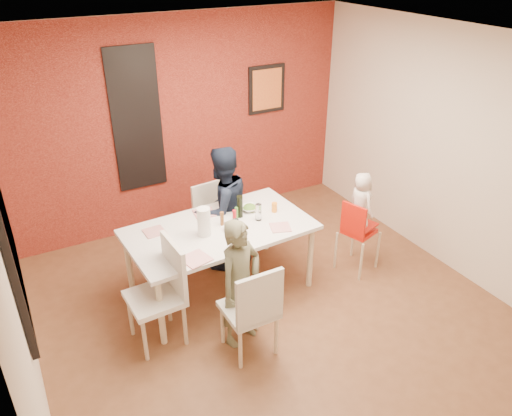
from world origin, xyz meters
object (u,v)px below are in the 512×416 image
child_near (240,283)px  child_far (222,209)px  chair_near (253,308)px  high_chair (357,230)px  chair_far (214,217)px  wine_bottle (240,207)px  paper_towel_roll (204,222)px  chair_left (163,288)px  dining_table (220,233)px  toddler (361,202)px

child_near → child_far: size_ratio=0.88×
chair_near → high_chair: (1.68, 0.64, -0.01)m
chair_far → wine_bottle: bearing=-89.6°
child_far → paper_towel_roll: child_far is taller
chair_left → paper_towel_roll: (0.58, 0.36, 0.36)m
child_near → child_far: (0.39, 1.22, 0.09)m
child_far → child_near: bearing=58.2°
dining_table → toddler: size_ratio=2.80×
paper_towel_roll → child_far: bearing=49.3°
dining_table → paper_towel_roll: paper_towel_roll is taller
high_chair → paper_towel_roll: size_ratio=2.96×
chair_far → chair_left: 1.49m
chair_far → child_far: bearing=-93.7°
chair_left → high_chair: size_ratio=1.17×
chair_left → wine_bottle: (1.06, 0.52, 0.33)m
high_chair → wine_bottle: wine_bottle is taller
child_near → toddler: (1.70, 0.41, 0.23)m
chair_near → dining_table: bearing=-98.8°
chair_left → paper_towel_roll: size_ratio=3.45×
dining_table → wine_bottle: (0.29, 0.11, 0.19)m
dining_table → chair_near: (-0.15, -1.03, -0.18)m
toddler → paper_towel_roll: (-1.73, 0.32, 0.07)m
chair_far → child_far: size_ratio=0.62×
paper_towel_roll → chair_left: bearing=-148.4°
wine_bottle → chair_left: bearing=-153.9°
chair_far → high_chair: (1.29, -1.07, 0.02)m
chair_left → toddler: (2.32, 0.04, 0.29)m
chair_far → chair_left: (-1.00, -1.10, 0.07)m
chair_near → wine_bottle: wine_bottle is taller
chair_far → wine_bottle: (0.06, -0.58, 0.40)m
paper_towel_roll → wine_bottle: bearing=18.6°
chair_near → high_chair: size_ratio=1.10×
chair_near → chair_left: chair_left is taller
high_chair → child_near: (-1.68, -0.39, 0.11)m
chair_left → paper_towel_roll: 0.77m
chair_left → child_near: (0.62, -0.36, 0.07)m
toddler → wine_bottle: bearing=68.8°
dining_table → toddler: bearing=-13.6°
child_far → wine_bottle: size_ratio=5.99×
paper_towel_roll → high_chair: bearing=-10.9°
chair_near → toddler: size_ratio=1.40×
chair_far → child_far: 0.33m
chair_left → paper_towel_roll: paper_towel_roll is taller
chair_left → toddler: size_ratio=1.49×
dining_table → high_chair: high_chair is taller
chair_left → wine_bottle: size_ratio=4.21×
chair_far → paper_towel_roll: bearing=-125.2°
dining_table → paper_towel_roll: size_ratio=6.49×
child_far → paper_towel_roll: 0.69m
child_far → paper_towel_roll: (-0.43, -0.50, 0.20)m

